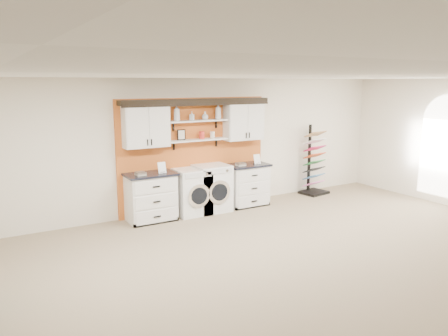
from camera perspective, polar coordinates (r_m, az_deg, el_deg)
floor at (r=6.53m, az=12.34°, el=-13.69°), size 10.00×10.00×0.00m
ceiling at (r=5.94m, az=13.48°, el=11.68°), size 10.00×10.00×0.00m
wall_back at (r=9.36m, az=-4.00°, el=3.02°), size 10.00×0.00×10.00m
accent_panel at (r=9.36m, az=-3.89°, el=1.79°), size 3.40×0.07×2.40m
upper_cabinet_left at (r=8.67m, az=-10.18°, el=5.43°), size 0.90×0.35×0.84m
upper_cabinet_right at (r=9.68m, az=2.55°, el=6.17°), size 0.90×0.35×0.84m
shelf_lower at (r=9.16m, az=-3.46°, el=3.68°), size 1.32×0.28×0.03m
shelf_upper at (r=9.12m, az=-3.49°, el=6.17°), size 1.32×0.28×0.03m
crown_molding at (r=9.11m, az=-3.55°, el=8.67°), size 3.30×0.41×0.13m
window_arched at (r=10.81m, az=26.83°, el=2.86°), size 0.06×1.10×2.25m
picture_frame at (r=9.04m, az=-5.59°, el=4.34°), size 0.18×0.02×0.22m
canister_red at (r=9.20m, az=-2.91°, el=4.31°), size 0.11×0.11×0.16m
canister_cream at (r=9.31m, az=-1.54°, el=4.34°), size 0.10×0.10×0.14m
base_cabinet_left at (r=8.78m, az=-9.52°, el=-3.77°), size 0.98×0.66×0.96m
base_cabinet_right at (r=9.77m, az=2.97°, el=-2.18°), size 0.95×0.66×0.93m
washer at (r=9.11m, az=-4.24°, el=-3.09°), size 0.69×0.71×0.96m
dryer at (r=9.32m, az=-1.63°, el=-2.63°), size 0.71×0.71×1.00m
sample_rack at (r=10.98m, az=11.64°, el=-0.54°), size 0.69×0.60×1.70m
soap_bottle_a at (r=8.91m, az=-6.19°, el=7.19°), size 0.18×0.18×0.33m
soap_bottle_b at (r=9.06m, az=-4.22°, el=6.80°), size 0.12×0.12×0.18m
soap_bottle_c at (r=9.19m, az=-2.50°, el=6.85°), size 0.18×0.18×0.17m
soap_bottle_d at (r=9.34m, az=-0.77°, el=7.43°), size 0.18×0.18×0.33m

